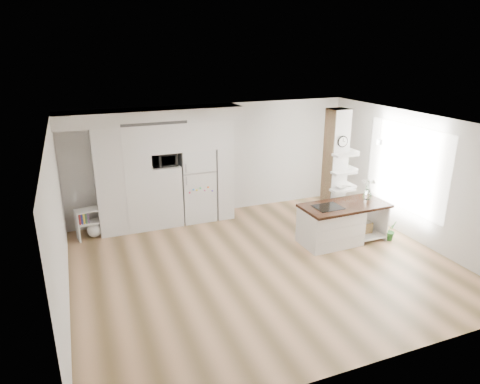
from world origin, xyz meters
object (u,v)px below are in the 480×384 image
(refrigerator, at_px, (197,184))
(kitchen_island, at_px, (335,223))
(bookshelf, at_px, (91,225))
(floor_plant_a, at_px, (391,231))

(refrigerator, relative_size, kitchen_island, 0.94)
(bookshelf, relative_size, floor_plant_a, 1.51)
(refrigerator, distance_m, floor_plant_a, 4.49)
(refrigerator, xyz_separation_m, bookshelf, (-2.45, -0.18, -0.58))
(kitchen_island, relative_size, floor_plant_a, 4.23)
(bookshelf, bearing_deg, refrigerator, -6.20)
(kitchen_island, relative_size, bookshelf, 2.81)
(refrigerator, bearing_deg, floor_plant_a, -37.49)
(kitchen_island, bearing_deg, refrigerator, 133.53)
(kitchen_island, distance_m, floor_plant_a, 1.26)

